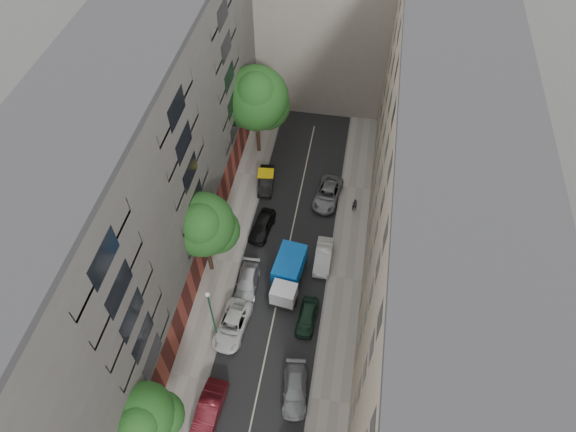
% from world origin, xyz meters
% --- Properties ---
extents(ground, '(120.00, 120.00, 0.00)m').
position_xyz_m(ground, '(0.00, 0.00, 0.00)').
color(ground, '#4C4C49').
rests_on(ground, ground).
extents(road_surface, '(8.00, 44.00, 0.02)m').
position_xyz_m(road_surface, '(0.00, 0.00, 0.01)').
color(road_surface, black).
rests_on(road_surface, ground).
extents(sidewalk_left, '(3.00, 44.00, 0.15)m').
position_xyz_m(sidewalk_left, '(-5.50, 0.00, 0.07)').
color(sidewalk_left, gray).
rests_on(sidewalk_left, ground).
extents(sidewalk_right, '(3.00, 44.00, 0.15)m').
position_xyz_m(sidewalk_right, '(5.50, 0.00, 0.07)').
color(sidewalk_right, gray).
rests_on(sidewalk_right, ground).
extents(building_left, '(8.00, 44.00, 20.00)m').
position_xyz_m(building_left, '(-11.00, 0.00, 10.00)').
color(building_left, '#4D4A48').
rests_on(building_left, ground).
extents(building_right, '(8.00, 44.00, 20.00)m').
position_xyz_m(building_right, '(11.00, 0.00, 10.00)').
color(building_right, tan).
rests_on(building_right, ground).
extents(building_endcap, '(18.00, 12.00, 18.00)m').
position_xyz_m(building_endcap, '(0.00, 28.00, 9.00)').
color(building_endcap, gray).
rests_on(building_endcap, ground).
extents(tarp_truck, '(2.77, 5.75, 2.56)m').
position_xyz_m(tarp_truck, '(0.60, -1.25, 1.41)').
color(tarp_truck, black).
rests_on(tarp_truck, ground).
extents(car_left_1, '(1.93, 4.67, 1.50)m').
position_xyz_m(car_left_1, '(-3.15, -13.40, 0.75)').
color(car_left_1, '#4C0F15').
rests_on(car_left_1, ground).
extents(car_left_2, '(2.72, 5.09, 1.36)m').
position_xyz_m(car_left_2, '(-3.13, -6.43, 0.68)').
color(car_left_2, silver).
rests_on(car_left_2, ground).
extents(car_left_3, '(1.99, 4.52, 1.29)m').
position_xyz_m(car_left_3, '(-2.80, -2.20, 0.65)').
color(car_left_3, '#BBBBC0').
rests_on(car_left_3, ground).
extents(car_left_4, '(2.23, 4.36, 1.42)m').
position_xyz_m(car_left_4, '(-2.80, 4.08, 0.71)').
color(car_left_4, black).
rests_on(car_left_4, ground).
extents(car_left_5, '(1.90, 4.25, 1.36)m').
position_xyz_m(car_left_5, '(-3.60, 9.91, 0.68)').
color(car_left_5, black).
rests_on(car_left_5, ground).
extents(car_right_1, '(2.33, 4.59, 1.28)m').
position_xyz_m(car_right_1, '(2.80, -10.80, 0.64)').
color(car_right_1, slate).
rests_on(car_right_1, ground).
extents(car_right_2, '(1.72, 3.82, 1.27)m').
position_xyz_m(car_right_2, '(2.80, -4.60, 0.64)').
color(car_right_2, black).
rests_on(car_right_2, ground).
extents(car_right_3, '(1.46, 4.15, 1.37)m').
position_xyz_m(car_right_3, '(3.34, 1.60, 0.68)').
color(car_right_3, silver).
rests_on(car_right_3, ground).
extents(car_right_4, '(2.91, 5.20, 1.38)m').
position_xyz_m(car_right_4, '(2.80, 9.13, 0.69)').
color(car_right_4, slate).
rests_on(car_right_4, ground).
extents(tree_near, '(4.70, 4.33, 7.11)m').
position_xyz_m(tree_near, '(-6.30, -15.86, 4.86)').
color(tree_near, '#382619').
rests_on(tree_near, sidewalk_left).
extents(tree_mid, '(5.54, 5.30, 9.21)m').
position_xyz_m(tree_mid, '(-6.30, -1.11, 6.32)').
color(tree_mid, '#382619').
rests_on(tree_mid, sidewalk_left).
extents(tree_far, '(6.54, 6.45, 10.34)m').
position_xyz_m(tree_far, '(-5.26, 14.61, 6.95)').
color(tree_far, '#382619').
rests_on(tree_far, sidewalk_left).
extents(lamp_post, '(0.36, 0.36, 6.83)m').
position_xyz_m(lamp_post, '(-4.20, -7.36, 4.32)').
color(lamp_post, '#17522D').
rests_on(lamp_post, sidewalk_left).
extents(pedestrian, '(0.65, 0.55, 1.54)m').
position_xyz_m(pedestrian, '(5.55, 8.02, 0.92)').
color(pedestrian, black).
rests_on(pedestrian, sidewalk_right).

